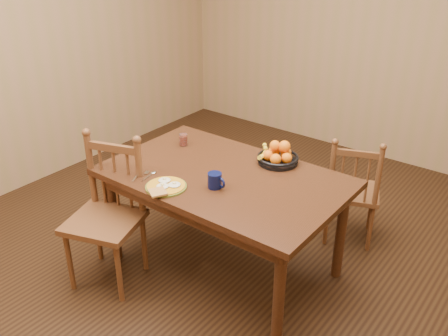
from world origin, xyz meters
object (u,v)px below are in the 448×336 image
Objects in this scene: fruit_bowl at (278,156)px; chair_far at (352,191)px; breakfast_plate at (166,186)px; coffee_mug at (215,180)px; chair_near at (107,216)px; dining_table at (224,186)px.

chair_far is at bearing 52.24° from fruit_bowl.
chair_far reaches higher than breakfast_plate.
coffee_mug is at bearing 42.55° from chair_far.
chair_far is 2.70× the size of fruit_bowl.
chair_near is at bearing -148.49° from coffee_mug.
chair_far is at bearing 58.88° from breakfast_plate.
dining_table is 5.23× the size of breakfast_plate.
coffee_mug is (0.63, 0.38, 0.31)m from chair_near.
coffee_mug reaches higher than breakfast_plate.
dining_table is 11.96× the size of coffee_mug.
breakfast_plate is 2.29× the size of coffee_mug.
breakfast_plate is at bearing 7.83° from chair_near.
chair_far reaches higher than coffee_mug.
coffee_mug is at bearing -69.83° from dining_table.
fruit_bowl is at bearing 63.98° from dining_table.
chair_near reaches higher than breakfast_plate.
fruit_bowl is (0.75, 0.93, 0.31)m from chair_near.
chair_near is (-0.56, -0.56, -0.17)m from dining_table.
coffee_mug is at bearing 13.03° from chair_near.
fruit_bowl is at bearing 63.86° from breakfast_plate.
fruit_bowl reaches higher than breakfast_plate.
breakfast_plate reaches higher than dining_table.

